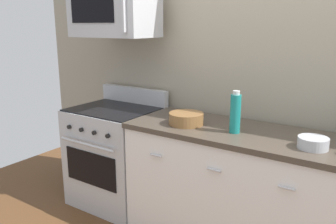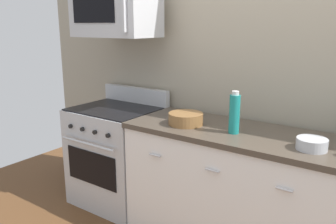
{
  "view_description": "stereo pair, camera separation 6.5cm",
  "coord_description": "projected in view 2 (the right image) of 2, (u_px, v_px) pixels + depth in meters",
  "views": [
    {
      "loc": [
        0.69,
        -2.26,
        1.66
      ],
      "look_at": [
        -0.78,
        -0.05,
        0.98
      ],
      "focal_mm": 36.99,
      "sensor_mm": 36.0,
      "label": 1
    },
    {
      "loc": [
        0.74,
        -2.22,
        1.66
      ],
      "look_at": [
        -0.78,
        -0.05,
        0.98
      ],
      "focal_mm": 36.99,
      "sensor_mm": 36.0,
      "label": 2
    }
  ],
  "objects": [
    {
      "name": "microwave",
      "position": [
        116.0,
        13.0,
        2.97
      ],
      "size": [
        0.74,
        0.44,
        0.4
      ],
      "color": "#B7BABF"
    },
    {
      "name": "back_wall",
      "position": [
        289.0,
        67.0,
        2.57
      ],
      "size": [
        5.15,
        0.1,
        2.7
      ],
      "primitive_type": "cube",
      "color": "#9E937F",
      "rests_on": "ground_plane"
    },
    {
      "name": "bowl_wooden_salad",
      "position": [
        186.0,
        118.0,
        2.61
      ],
      "size": [
        0.26,
        0.26,
        0.09
      ],
      "color": "brown",
      "rests_on": "countertop_slab"
    },
    {
      "name": "bottle_sparkling_teal",
      "position": [
        234.0,
        113.0,
        2.38
      ],
      "size": [
        0.07,
        0.07,
        0.3
      ],
      "color": "#197F7A",
      "rests_on": "countertop_slab"
    },
    {
      "name": "range_oven",
      "position": [
        117.0,
        155.0,
        3.25
      ],
      "size": [
        0.76,
        0.69,
        1.07
      ],
      "color": "#B7BABF",
      "rests_on": "ground_plane"
    },
    {
      "name": "bowl_steel_prep",
      "position": [
        312.0,
        144.0,
        2.09
      ],
      "size": [
        0.18,
        0.18,
        0.07
      ],
      "color": "#B2B5BA",
      "rests_on": "countertop_slab"
    },
    {
      "name": "counter_unit",
      "position": [
        262.0,
        197.0,
        2.47
      ],
      "size": [
        2.06,
        0.66,
        0.92
      ],
      "color": "white",
      "rests_on": "ground_plane"
    }
  ]
}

